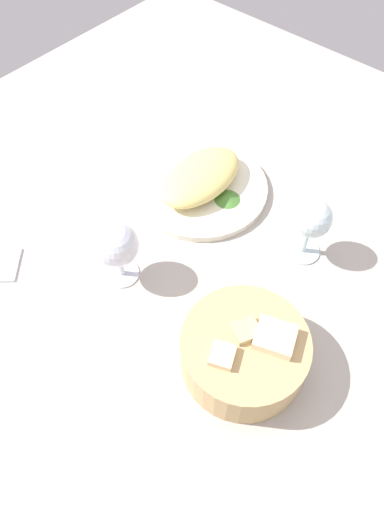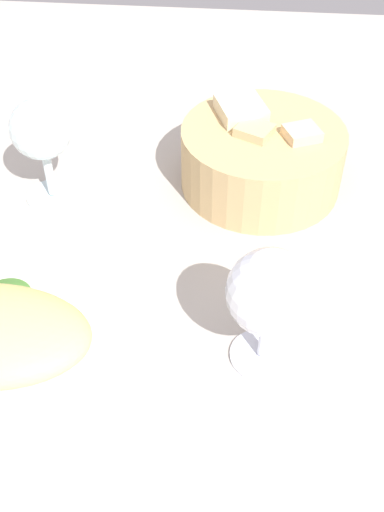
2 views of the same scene
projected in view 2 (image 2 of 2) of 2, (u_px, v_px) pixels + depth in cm
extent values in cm
cube|color=#ADA59C|center=(126.00, 298.00, 61.04)|extent=(140.00, 140.00, 2.00)
cone|color=#498032|center=(4.00, 293.00, 57.51)|extent=(4.98, 4.98, 1.12)
cylinder|color=tan|center=(262.00, 158.00, 70.31)|extent=(18.60, 18.60, 7.37)
cube|color=beige|center=(301.00, 143.00, 67.18)|extent=(4.61, 4.42, 3.61)
cube|color=beige|center=(240.00, 124.00, 70.73)|extent=(6.60, 6.92, 5.52)
cube|color=tan|center=(254.00, 141.00, 67.72)|extent=(4.80, 4.63, 3.71)
cylinder|color=silver|center=(262.00, 354.00, 54.42)|extent=(5.84, 5.84, 0.60)
cylinder|color=silver|center=(265.00, 337.00, 52.76)|extent=(1.00, 1.00, 4.18)
sphere|color=silver|center=(271.00, 292.00, 48.76)|extent=(7.33, 7.33, 7.33)
cylinder|color=silver|center=(53.00, 195.00, 70.90)|extent=(6.16, 6.16, 0.60)
cylinder|color=silver|center=(49.00, 174.00, 68.89)|extent=(1.00, 1.00, 5.20)
sphere|color=silver|center=(40.00, 129.00, 64.79)|extent=(6.61, 6.61, 6.61)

